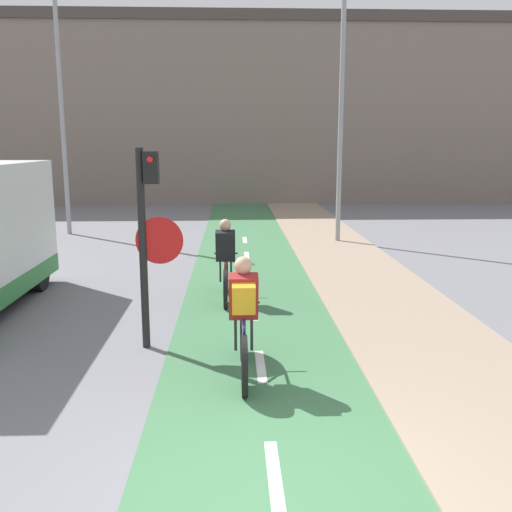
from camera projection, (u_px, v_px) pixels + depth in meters
ground_plane at (279, 511)px, 4.59m from camera, size 120.00×120.00×0.00m
bike_lane at (279, 510)px, 4.59m from camera, size 2.59×60.00×0.02m
building_row_background at (239, 112)px, 29.22m from camera, size 60.00×5.20×8.94m
traffic_light_pole at (148, 226)px, 7.95m from camera, size 0.67×0.25×2.85m
street_lamp_far at (60, 83)px, 17.70m from camera, size 0.36×0.36×7.94m
street_lamp_sidewalk at (342, 84)px, 16.18m from camera, size 0.36×0.36×7.55m
cyclist_near at (244, 322)px, 7.07m from camera, size 0.46×1.84×1.56m
cyclist_far at (226, 265)px, 10.61m from camera, size 0.46×1.81×1.55m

